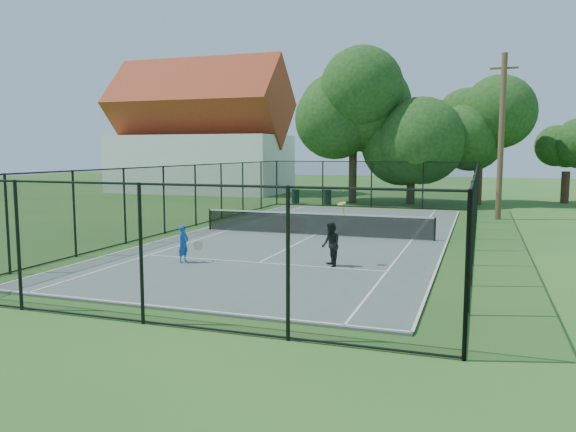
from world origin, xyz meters
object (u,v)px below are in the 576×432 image
(trash_bin_left, at_px, (296,196))
(utility_pole, at_px, (501,136))
(player_blue, at_px, (184,244))
(player_black, at_px, (331,244))
(trash_bin_right, at_px, (327,197))
(tennis_net, at_px, (315,223))

(trash_bin_left, height_order, utility_pole, utility_pole)
(player_blue, distance_m, player_black, 4.75)
(trash_bin_right, bearing_deg, trash_bin_left, 177.03)
(trash_bin_right, bearing_deg, player_black, -74.72)
(utility_pole, distance_m, player_blue, 19.31)
(tennis_net, bearing_deg, trash_bin_right, 102.87)
(player_blue, bearing_deg, player_black, 11.37)
(trash_bin_right, bearing_deg, player_blue, -87.61)
(player_blue, relative_size, player_black, 0.51)
(tennis_net, height_order, trash_bin_right, trash_bin_right)
(tennis_net, xyz_separation_m, player_blue, (-2.33, -7.12, 0.09))
(utility_pole, bearing_deg, player_black, -109.19)
(tennis_net, bearing_deg, player_blue, -108.13)
(tennis_net, bearing_deg, trash_bin_left, 111.32)
(utility_pole, height_order, player_black, utility_pole)
(trash_bin_right, bearing_deg, utility_pole, -25.22)
(trash_bin_right, distance_m, player_blue, 21.24)
(trash_bin_right, bearing_deg, tennis_net, -77.13)
(player_black, bearing_deg, player_blue, -168.63)
(trash_bin_right, height_order, player_blue, player_blue)
(trash_bin_left, bearing_deg, player_black, -68.90)
(tennis_net, distance_m, trash_bin_right, 14.46)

